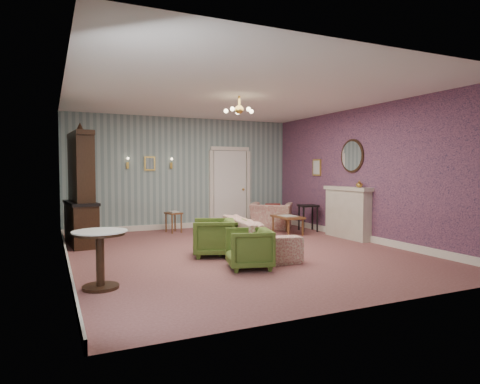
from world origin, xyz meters
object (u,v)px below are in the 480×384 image
sofa_chintz (257,230)px  side_table_black (308,218)px  olive_chair_a (249,247)px  fireplace (347,213)px  dresser (80,185)px  coffee_table (288,225)px  wingback_chair (271,212)px  pedestal_table (100,259)px  olive_chair_b (231,234)px  olive_chair_c (214,235)px

sofa_chintz → side_table_black: size_ratio=3.32×
olive_chair_a → fireplace: fireplace is taller
dresser → fireplace: 5.78m
coffee_table → side_table_black: bearing=13.4°
wingback_chair → dresser: (-4.69, -0.43, 0.77)m
wingback_chair → coffee_table: 0.98m
dresser → side_table_black: 5.39m
olive_chair_a → pedestal_table: (-2.23, -0.20, 0.04)m
coffee_table → pedestal_table: size_ratio=1.14×
sofa_chintz → wingback_chair: size_ratio=2.14×
wingback_chair → sofa_chintz: bearing=92.8°
olive_chair_b → sofa_chintz: (0.43, -0.18, 0.08)m
olive_chair_a → side_table_black: olive_chair_a is taller
olive_chair_b → sofa_chintz: sofa_chintz is taller
olive_chair_a → olive_chair_c: 1.13m
olive_chair_a → wingback_chair: (2.46, 3.72, 0.11)m
olive_chair_c → sofa_chintz: sofa_chintz is taller
side_table_black → sofa_chintz: bearing=-141.7°
wingback_chair → dresser: bearing=41.7°
olive_chair_b → olive_chair_c: olive_chair_c is taller
olive_chair_a → wingback_chair: wingback_chair is taller
olive_chair_c → coffee_table: size_ratio=0.85×
dresser → olive_chair_b: bearing=-45.4°
dresser → coffee_table: dresser is taller
dresser → sofa_chintz: bearing=-43.2°
olive_chair_a → dresser: dresser is taller
dresser → side_table_black: (5.30, -0.36, -0.89)m
olive_chair_b → sofa_chintz: bearing=82.1°
wingback_chair → coffee_table: bearing=121.4°
dresser → pedestal_table: bearing=-95.2°
coffee_table → olive_chair_b: bearing=-144.0°
olive_chair_b → wingback_chair: bearing=153.2°
dresser → pedestal_table: size_ratio=3.21×
side_table_black → olive_chair_c: bearing=-150.6°
fireplace → wingback_chair: bearing=111.9°
olive_chair_b → wingback_chair: 3.36m
pedestal_table → olive_chair_a: bearing=5.2°
sofa_chintz → wingback_chair: bearing=-25.9°
side_table_black → pedestal_table: pedestal_table is taller
sofa_chintz → dresser: dresser is taller
side_table_black → olive_chair_a: bearing=-136.3°
olive_chair_c → wingback_chair: size_ratio=0.71×
olive_chair_c → sofa_chintz: size_ratio=0.33×
fireplace → side_table_black: (-0.21, 1.25, -0.25)m
fireplace → olive_chair_c: bearing=-170.6°
olive_chair_a → dresser: 4.08m
sofa_chintz → coffee_table: sofa_chintz is taller
sofa_chintz → coffee_table: 2.45m
olive_chair_a → olive_chair_c: size_ratio=0.93×
dresser → pedestal_table: dresser is taller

